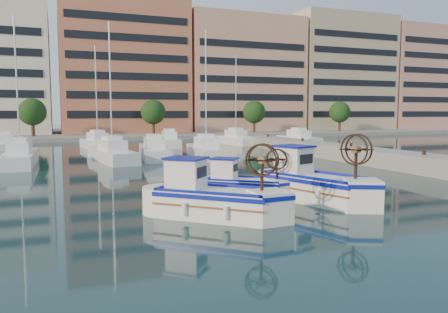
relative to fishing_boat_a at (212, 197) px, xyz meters
The scene contains 7 objects.
ground 5.18m from the fishing_boat_a, 13.51° to the left, with size 300.00×300.00×0.00m, color #193D41.
quay 20.19m from the fishing_boat_a, 27.09° to the left, with size 3.00×60.00×1.20m, color gray.
waterfront 68.52m from the fishing_boat_a, 77.90° to the left, with size 180.00×40.00×25.60m.
yacht_marina 28.84m from the fishing_boat_a, 86.65° to the left, with size 41.18×23.57×11.50m.
fishing_boat_a is the anchor object (origin of this frame).
fishing_boat_b 4.20m from the fishing_boat_a, 50.29° to the left, with size 3.89×3.52×2.42m.
fishing_boat_c 5.63m from the fishing_boat_a, 13.86° to the left, with size 3.61×5.32×3.21m.
Camera 1 is at (-10.47, -17.04, 4.09)m, focal length 35.00 mm.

